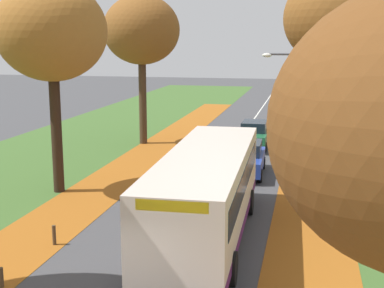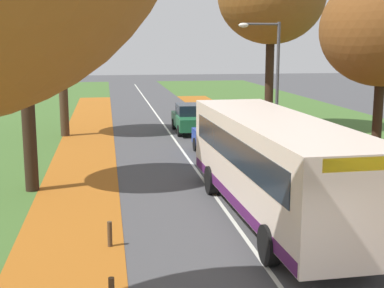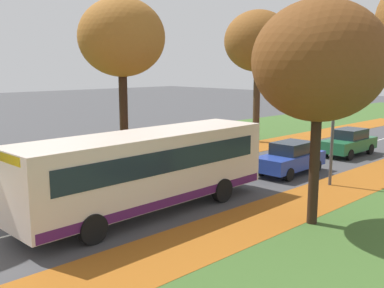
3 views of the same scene
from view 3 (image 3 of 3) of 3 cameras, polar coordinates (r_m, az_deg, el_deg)
The scene contains 12 objects.
grass_verge_left at distance 32.94m, azimuth 0.50°, elevation 0.44°, with size 12.00×90.00×0.01m, color #3D6028.
leaf_litter_left at distance 25.60m, azimuth -1.88°, elevation -2.28°, with size 2.80×60.00×0.00m, color #9E5619.
leaf_litter_right at distance 19.95m, azimuth 16.23°, elevation -6.19°, with size 2.80×60.00×0.00m, color #9E5619.
road_centre_line at distance 27.25m, azimuth 14.18°, elevation -1.85°, with size 0.12×80.00×0.01m, color silver.
tree_left_near at distance 24.77m, azimuth -8.92°, elevation 13.13°, with size 4.63×4.63×8.99m.
tree_left_mid at distance 32.39m, azimuth 8.38°, elevation 12.71°, with size 4.73×4.73×9.25m.
tree_right_near at distance 15.50m, azimuth 15.87°, elevation 10.04°, with size 4.44×4.44×7.56m.
bollard_third at distance 20.15m, azimuth -17.56°, elevation -5.14°, with size 0.12×0.12×0.67m, color #4C3823.
streetlamp_right at distance 21.19m, azimuth 16.81°, elevation 4.97°, with size 1.89×0.28×6.00m.
bus at distance 16.68m, azimuth -5.69°, elevation -2.96°, with size 2.88×10.47×2.98m.
car_blue_lead at distance 23.22m, azimuth 12.38°, elevation -1.74°, with size 1.88×4.25×1.62m.
car_green_following at distance 29.05m, azimuth 19.29°, elevation 0.23°, with size 1.81×4.21×1.62m.
Camera 3 is at (14.00, -2.75, 5.38)m, focal length 42.00 mm.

